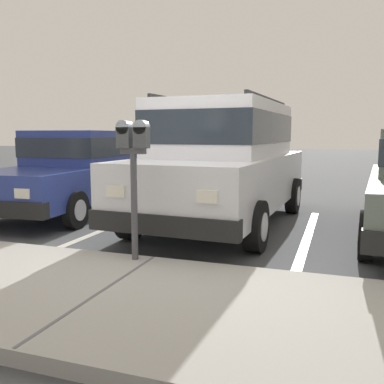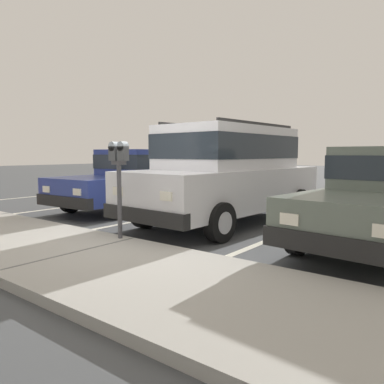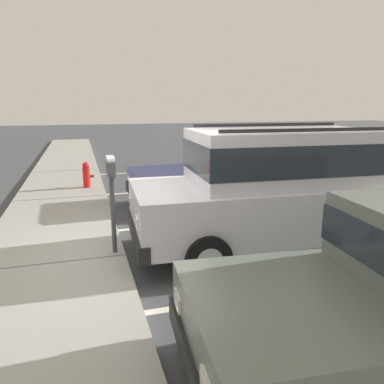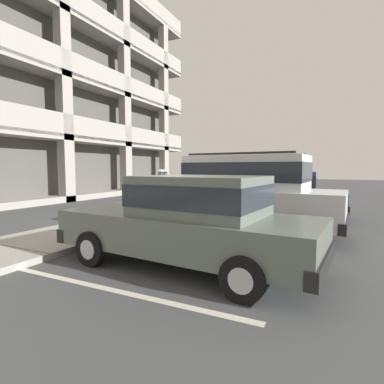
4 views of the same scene
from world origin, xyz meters
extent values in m
cube|color=#444749|center=(0.00, 0.00, -0.05)|extent=(80.00, 80.00, 0.10)
cube|color=#9E9B93|center=(0.00, 1.30, 0.06)|extent=(40.00, 2.20, 0.12)
cube|color=#606060|center=(0.00, 1.30, 0.12)|extent=(0.03, 2.16, 0.00)
cube|color=silver|center=(-1.51, -1.40, 0.00)|extent=(0.12, 4.80, 0.01)
cube|color=silver|center=(1.51, -1.40, 0.00)|extent=(0.12, 4.80, 0.01)
cube|color=silver|center=(4.54, -1.40, 0.00)|extent=(0.12, 4.80, 0.01)
cube|color=silver|center=(7.57, -1.40, 0.00)|extent=(0.12, 4.80, 0.01)
cube|color=silver|center=(-0.13, -2.29, 0.73)|extent=(2.07, 4.79, 0.80)
cube|color=silver|center=(-0.13, -2.34, 1.55)|extent=(1.76, 2.99, 0.84)
cube|color=#232B33|center=(-0.13, -2.34, 1.57)|extent=(1.79, 3.02, 0.46)
cube|color=black|center=(-0.01, 0.01, 0.45)|extent=(1.88, 0.25, 0.24)
cube|color=black|center=(-0.24, -4.60, 0.45)|extent=(1.88, 0.25, 0.24)
cube|color=silver|center=(0.56, 0.03, 0.81)|extent=(0.24, 0.04, 0.14)
cube|color=silver|center=(-0.58, 0.09, 0.81)|extent=(0.24, 0.04, 0.14)
cylinder|color=black|center=(0.85, -0.88, 0.33)|extent=(0.23, 0.67, 0.66)
cylinder|color=#B2B2B7|center=(0.85, -0.88, 0.33)|extent=(0.24, 0.37, 0.36)
cylinder|color=black|center=(-0.95, -0.79, 0.33)|extent=(0.23, 0.67, 0.66)
cylinder|color=#B2B2B7|center=(-0.95, -0.79, 0.33)|extent=(0.24, 0.37, 0.36)
cylinder|color=black|center=(0.70, -3.79, 0.33)|extent=(0.23, 0.67, 0.66)
cylinder|color=#B2B2B7|center=(0.70, -3.79, 0.33)|extent=(0.24, 0.37, 0.36)
cylinder|color=black|center=(-1.10, -3.70, 0.33)|extent=(0.23, 0.67, 0.66)
cylinder|color=#B2B2B7|center=(-1.10, -3.70, 0.33)|extent=(0.24, 0.37, 0.36)
cube|color=black|center=(0.56, -2.38, 2.01)|extent=(0.18, 2.62, 0.05)
cube|color=black|center=(-0.82, -2.31, 2.01)|extent=(0.18, 2.62, 0.05)
cube|color=black|center=(-3.01, 0.01, 0.42)|extent=(1.74, 0.30, 0.24)
cube|color=silver|center=(-2.48, 0.02, 0.66)|extent=(0.24, 0.05, 0.14)
cylinder|color=black|center=(-2.24, -0.85, 0.30)|extent=(0.21, 0.61, 0.60)
cylinder|color=#B2B2B7|center=(-2.24, -0.85, 0.30)|extent=(0.21, 0.34, 0.33)
cylinder|color=black|center=(-2.47, -3.57, 0.30)|extent=(0.21, 0.61, 0.60)
cylinder|color=#B2B2B7|center=(-2.47, -3.57, 0.30)|extent=(0.21, 0.34, 0.33)
cube|color=navy|center=(2.86, -2.52, 0.60)|extent=(1.90, 4.47, 0.60)
cube|color=navy|center=(2.87, -2.82, 1.22)|extent=(1.58, 2.05, 0.64)
cube|color=#232B33|center=(2.87, -2.82, 1.24)|extent=(1.61, 2.07, 0.35)
cube|color=black|center=(2.76, -0.36, 0.42)|extent=(1.74, 0.24, 0.24)
cube|color=black|center=(2.96, -4.68, 0.42)|extent=(1.74, 0.24, 0.24)
cube|color=silver|center=(3.28, -0.29, 0.66)|extent=(0.24, 0.04, 0.14)
cube|color=silver|center=(2.23, -0.34, 0.66)|extent=(0.24, 0.04, 0.14)
cylinder|color=black|center=(3.63, -1.12, 0.30)|extent=(0.19, 0.61, 0.60)
cylinder|color=#B2B2B7|center=(3.63, -1.12, 0.30)|extent=(0.19, 0.34, 0.33)
cylinder|color=black|center=(1.96, -1.19, 0.30)|extent=(0.19, 0.61, 0.60)
cylinder|color=#B2B2B7|center=(1.96, -1.19, 0.30)|extent=(0.19, 0.34, 0.33)
cylinder|color=black|center=(3.75, -3.84, 0.30)|extent=(0.19, 0.61, 0.60)
cylinder|color=#B2B2B7|center=(3.75, -3.84, 0.30)|extent=(0.19, 0.34, 0.33)
cylinder|color=black|center=(2.09, -3.92, 0.30)|extent=(0.19, 0.61, 0.60)
cylinder|color=#B2B2B7|center=(2.09, -3.92, 0.30)|extent=(0.19, 0.34, 0.33)
cylinder|color=#47474C|center=(0.16, 0.35, 0.69)|extent=(0.07, 0.07, 1.15)
cube|color=#47474C|center=(0.16, 0.35, 1.30)|extent=(0.28, 0.06, 0.06)
cube|color=#424447|center=(0.06, 0.35, 1.44)|extent=(0.15, 0.11, 0.22)
cylinder|color=#8C99A3|center=(0.06, 0.35, 1.55)|extent=(0.15, 0.11, 0.15)
cube|color=#B7B293|center=(0.06, 0.29, 1.40)|extent=(0.08, 0.01, 0.08)
cube|color=#424447|center=(0.26, 0.35, 1.44)|extent=(0.15, 0.11, 0.22)
cylinder|color=#8C99A3|center=(0.26, 0.35, 1.55)|extent=(0.15, 0.11, 0.15)
cube|color=#B7B293|center=(0.26, 0.29, 1.40)|extent=(0.08, 0.01, 0.08)
camera|label=1|loc=(-1.91, 4.43, 1.47)|focal=40.00mm
camera|label=2|loc=(-4.26, 4.20, 1.44)|focal=35.00mm
camera|label=3|loc=(-5.40, 0.76, 2.37)|focal=35.00mm
camera|label=4|loc=(-7.63, -4.44, 1.67)|focal=28.00mm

